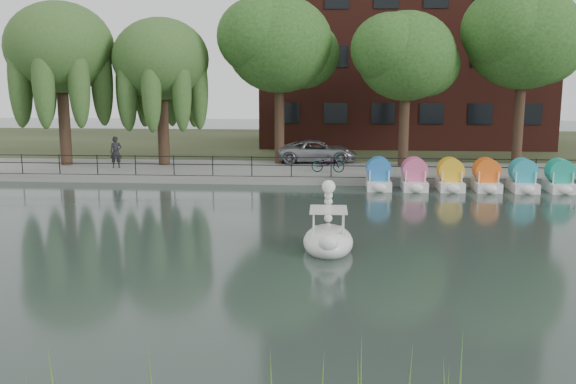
# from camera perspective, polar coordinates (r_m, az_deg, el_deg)

# --- Properties ---
(ground_plane) EXTENTS (120.00, 120.00, 0.00)m
(ground_plane) POSITION_cam_1_polar(r_m,az_deg,el_deg) (19.50, -2.32, -5.88)
(ground_plane) COLOR #323F38
(promenade) EXTENTS (40.00, 6.00, 0.40)m
(promenade) POSITION_cam_1_polar(r_m,az_deg,el_deg) (35.05, 0.60, 1.80)
(promenade) COLOR gray
(promenade) RESTS_ON ground_plane
(kerb) EXTENTS (40.00, 0.25, 0.40)m
(kerb) POSITION_cam_1_polar(r_m,az_deg,el_deg) (32.15, 0.27, 1.01)
(kerb) COLOR gray
(kerb) RESTS_ON ground_plane
(land_strip) EXTENTS (60.00, 22.00, 0.36)m
(land_strip) POSITION_cam_1_polar(r_m,az_deg,el_deg) (48.92, 1.61, 4.25)
(land_strip) COLOR #47512D
(land_strip) RESTS_ON ground_plane
(railing) EXTENTS (32.00, 0.05, 1.00)m
(railing) POSITION_cam_1_polar(r_m,az_deg,el_deg) (32.20, 0.30, 2.73)
(railing) COLOR black
(railing) RESTS_ON promenade
(apartment_building) EXTENTS (20.00, 10.07, 18.00)m
(apartment_building) POSITION_cam_1_polar(r_m,az_deg,el_deg) (48.95, 10.16, 14.86)
(apartment_building) COLOR #4C1E16
(apartment_building) RESTS_ON land_strip
(willow_left) EXTENTS (5.88, 5.88, 9.01)m
(willow_left) POSITION_cam_1_polar(r_m,az_deg,el_deg) (38.23, -19.63, 11.96)
(willow_left) COLOR #473323
(willow_left) RESTS_ON promenade
(willow_mid) EXTENTS (5.32, 5.32, 8.15)m
(willow_mid) POSITION_cam_1_polar(r_m,az_deg,el_deg) (36.87, -11.24, 11.46)
(willow_mid) COLOR #473323
(willow_mid) RESTS_ON promenade
(broadleaf_center) EXTENTS (6.00, 6.00, 9.25)m
(broadleaf_center) POSITION_cam_1_polar(r_m,az_deg,el_deg) (36.75, -0.78, 12.93)
(broadleaf_center) COLOR #473323
(broadleaf_center) RESTS_ON promenade
(broadleaf_right) EXTENTS (5.40, 5.40, 8.32)m
(broadleaf_right) POSITION_cam_1_polar(r_m,az_deg,el_deg) (36.31, 10.46, 11.73)
(broadleaf_right) COLOR #473323
(broadleaf_right) RESTS_ON promenade
(broadleaf_far) EXTENTS (6.30, 6.30, 9.71)m
(broadleaf_far) POSITION_cam_1_polar(r_m,az_deg,el_deg) (38.56, 20.24, 12.69)
(broadleaf_far) COLOR #473323
(broadleaf_far) RESTS_ON promenade
(minivan) EXTENTS (2.76, 5.42, 1.47)m
(minivan) POSITION_cam_1_polar(r_m,az_deg,el_deg) (37.35, 2.60, 3.77)
(minivan) COLOR gray
(minivan) RESTS_ON promenade
(bicycle) EXTENTS (0.75, 1.77, 1.00)m
(bicycle) POSITION_cam_1_polar(r_m,az_deg,el_deg) (33.64, 3.58, 2.62)
(bicycle) COLOR gray
(bicycle) RESTS_ON promenade
(pedestrian) EXTENTS (0.83, 0.68, 1.98)m
(pedestrian) POSITION_cam_1_polar(r_m,az_deg,el_deg) (36.34, -15.06, 3.64)
(pedestrian) COLOR black
(pedestrian) RESTS_ON promenade
(swan_boat) EXTENTS (1.60, 2.61, 2.11)m
(swan_boat) POSITION_cam_1_polar(r_m,az_deg,el_deg) (20.28, 3.59, -3.89)
(swan_boat) COLOR white
(swan_boat) RESTS_ON ground_plane
(pedal_boat_row) EXTENTS (11.35, 1.70, 1.40)m
(pedal_boat_row) POSITION_cam_1_polar(r_m,az_deg,el_deg) (31.93, 17.23, 1.21)
(pedal_boat_row) COLOR white
(pedal_boat_row) RESTS_ON ground_plane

